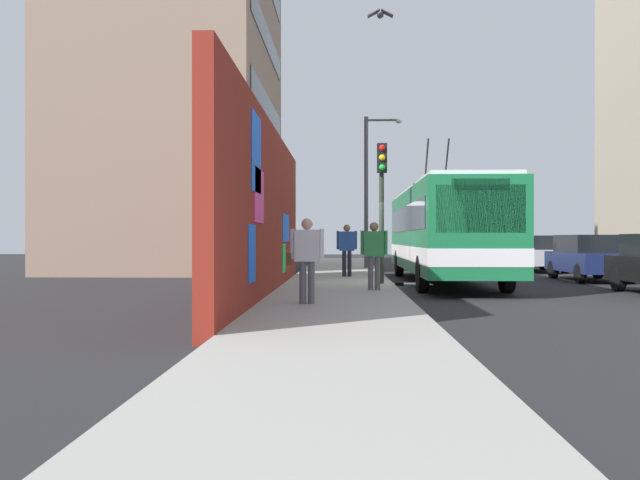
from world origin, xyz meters
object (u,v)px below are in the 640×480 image
(parked_car_red, at_px, (506,250))
(traffic_light, at_px, (382,189))
(city_bus, at_px, (443,230))
(pedestrian_at_curb, at_px, (374,250))
(street_lamp, at_px, (370,181))
(parked_car_navy, at_px, (589,257))
(parked_car_silver, at_px, (536,252))
(pedestrian_midblock, at_px, (347,246))
(pedestrian_near_wall, at_px, (307,253))

(parked_car_red, distance_m, traffic_light, 17.33)
(city_bus, distance_m, pedestrian_at_curb, 5.48)
(traffic_light, bearing_deg, street_lamp, -0.44)
(parked_car_navy, xyz_separation_m, traffic_light, (-3.93, 7.35, 2.06))
(city_bus, bearing_deg, parked_car_silver, -33.81)
(street_lamp, bearing_deg, pedestrian_at_curb, 178.17)
(parked_car_silver, distance_m, street_lamp, 7.93)
(parked_car_navy, height_order, parked_car_silver, same)
(pedestrian_midblock, xyz_separation_m, pedestrian_near_wall, (-9.45, 0.85, -0.05))
(parked_car_red, relative_size, street_lamp, 0.63)
(pedestrian_midblock, distance_m, pedestrian_near_wall, 9.49)
(city_bus, distance_m, street_lamp, 8.40)
(pedestrian_midblock, bearing_deg, city_bus, -108.33)
(pedestrian_midblock, bearing_deg, traffic_light, -164.53)
(city_bus, xyz_separation_m, street_lamp, (7.83, 2.07, 2.25))
(parked_car_navy, distance_m, pedestrian_midblock, 8.36)
(traffic_light, bearing_deg, parked_car_navy, -61.90)
(pedestrian_at_curb, distance_m, pedestrian_near_wall, 3.87)
(parked_car_silver, distance_m, parked_car_red, 5.26)
(pedestrian_at_curb, bearing_deg, traffic_light, -8.05)
(pedestrian_midblock, height_order, traffic_light, traffic_light)
(city_bus, bearing_deg, parked_car_red, -21.77)
(pedestrian_midblock, distance_m, traffic_light, 4.08)
(city_bus, relative_size, parked_car_silver, 2.53)
(traffic_light, bearing_deg, parked_car_red, -25.28)
(street_lamp, bearing_deg, parked_car_navy, -131.54)
(parked_car_silver, xyz_separation_m, traffic_light, (-10.31, 7.35, 2.06))
(traffic_light, distance_m, street_lamp, 10.43)
(parked_car_silver, bearing_deg, parked_car_red, 0.00)
(city_bus, relative_size, traffic_light, 2.91)
(pedestrian_at_curb, xyz_separation_m, pedestrian_near_wall, (-3.56, 1.52, -0.01))
(parked_car_red, xyz_separation_m, pedestrian_at_curb, (-17.87, 7.68, 0.34))
(parked_car_silver, height_order, street_lamp, street_lamp)
(parked_car_navy, relative_size, pedestrian_near_wall, 2.45)
(parked_car_silver, bearing_deg, pedestrian_midblock, 128.87)
(parked_car_red, bearing_deg, city_bus, 158.23)
(city_bus, bearing_deg, parked_car_navy, -75.10)
(traffic_light, xyz_separation_m, street_lamp, (10.37, -0.08, 1.10))
(pedestrian_midblock, bearing_deg, street_lamp, -8.97)
(parked_car_silver, xyz_separation_m, pedestrian_near_wall, (-16.18, 9.20, 0.33))
(parked_car_silver, height_order, traffic_light, traffic_light)
(parked_car_navy, bearing_deg, city_bus, 104.90)
(pedestrian_midblock, height_order, pedestrian_near_wall, pedestrian_midblock)
(pedestrian_midblock, relative_size, traffic_light, 0.44)
(parked_car_red, xyz_separation_m, traffic_light, (-15.56, 7.35, 2.06))
(parked_car_silver, height_order, parked_car_red, same)
(parked_car_navy, relative_size, pedestrian_at_curb, 2.44)
(pedestrian_midblock, distance_m, pedestrian_at_curb, 5.93)
(pedestrian_near_wall, bearing_deg, street_lamp, -6.76)
(street_lamp, bearing_deg, pedestrian_midblock, 171.03)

